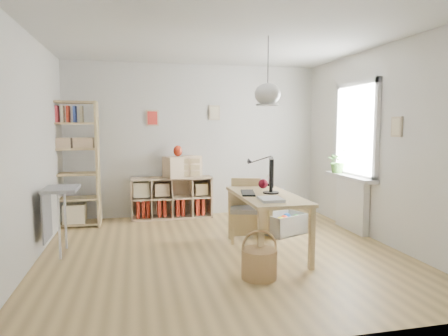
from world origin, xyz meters
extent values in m
plane|color=tan|center=(0.00, 0.00, 0.00)|extent=(4.50, 4.50, 0.00)
plane|color=silver|center=(0.00, 2.25, 1.35)|extent=(4.50, 0.00, 4.50)
plane|color=silver|center=(0.00, -2.25, 1.35)|extent=(4.50, 0.00, 4.50)
plane|color=silver|center=(-2.25, 0.00, 1.35)|extent=(0.00, 4.50, 4.50)
plane|color=silver|center=(2.25, 0.00, 1.35)|extent=(0.00, 4.50, 4.50)
plane|color=silver|center=(0.00, 0.00, 2.70)|extent=(4.50, 4.50, 0.00)
cylinder|color=black|center=(0.55, -0.15, 2.36)|extent=(0.01, 0.01, 0.68)
ellipsoid|color=white|center=(0.55, -0.15, 2.00)|extent=(0.32, 0.32, 0.27)
cube|color=white|center=(2.23, 0.60, 1.55)|extent=(0.03, 1.00, 1.30)
cube|color=silver|center=(2.21, 0.06, 1.55)|extent=(0.06, 0.08, 1.46)
cube|color=silver|center=(2.21, 1.14, 1.55)|extent=(0.06, 0.08, 1.46)
cube|color=silver|center=(2.21, 0.60, 2.24)|extent=(0.06, 1.16, 0.08)
cube|color=silver|center=(2.21, 0.60, 0.86)|extent=(0.06, 1.16, 0.08)
cube|color=white|center=(2.19, 0.60, 0.40)|extent=(0.10, 0.80, 0.80)
cube|color=silver|center=(2.14, 0.60, 0.83)|extent=(0.22, 1.20, 0.06)
cube|color=tan|center=(0.55, -0.15, 0.73)|extent=(0.70, 1.50, 0.04)
cube|color=tan|center=(0.25, -0.85, 0.35)|extent=(0.06, 0.06, 0.71)
cube|color=tan|center=(0.25, 0.55, 0.35)|extent=(0.06, 0.06, 0.71)
cube|color=tan|center=(0.85, -0.85, 0.35)|extent=(0.06, 0.06, 0.71)
cube|color=tan|center=(0.85, 0.55, 0.35)|extent=(0.06, 0.06, 0.71)
cube|color=tan|center=(-0.45, 2.04, 0.01)|extent=(1.40, 0.38, 0.03)
cube|color=tan|center=(-0.45, 2.04, 0.70)|extent=(1.40, 0.38, 0.03)
cube|color=tan|center=(-1.14, 2.04, 0.36)|extent=(0.03, 0.38, 0.72)
cube|color=tan|center=(0.23, 2.04, 0.36)|extent=(0.03, 0.38, 0.72)
cube|color=tan|center=(-0.45, 2.22, 0.36)|extent=(1.40, 0.02, 0.72)
cube|color=maroon|center=(-1.03, 2.06, 0.19)|extent=(0.06, 0.26, 0.30)
cube|color=maroon|center=(-0.94, 2.06, 0.19)|extent=(0.05, 0.26, 0.30)
cube|color=maroon|center=(-0.86, 2.06, 0.19)|extent=(0.05, 0.26, 0.30)
cube|color=maroon|center=(-0.67, 2.06, 0.19)|extent=(0.05, 0.26, 0.30)
cube|color=maroon|center=(-0.58, 2.06, 0.19)|extent=(0.05, 0.26, 0.30)
cube|color=maroon|center=(-0.35, 2.06, 0.19)|extent=(0.06, 0.26, 0.30)
cube|color=maroon|center=(-0.26, 2.06, 0.19)|extent=(0.06, 0.26, 0.30)
cube|color=maroon|center=(0.00, 2.06, 0.19)|extent=(0.06, 0.26, 0.30)
cube|color=maroon|center=(0.09, 2.06, 0.19)|extent=(0.05, 0.26, 0.30)
cube|color=tan|center=(-2.41, 1.80, 1.00)|extent=(0.04, 0.38, 2.00)
cube|color=tan|center=(-1.65, 1.80, 1.00)|extent=(0.04, 0.38, 2.00)
cube|color=tan|center=(-2.03, 1.80, 0.05)|extent=(0.76, 0.38, 0.03)
cube|color=tan|center=(-2.03, 1.80, 0.45)|extent=(0.76, 0.38, 0.03)
cube|color=tan|center=(-2.03, 1.80, 0.85)|extent=(0.76, 0.38, 0.03)
cube|color=tan|center=(-2.03, 1.80, 1.25)|extent=(0.76, 0.38, 0.03)
cube|color=tan|center=(-2.03, 1.80, 1.65)|extent=(0.76, 0.38, 0.03)
cube|color=tan|center=(-2.03, 1.80, 1.98)|extent=(0.76, 0.38, 0.03)
cube|color=#283D94|center=(-2.31, 1.80, 1.79)|extent=(0.04, 0.18, 0.26)
cube|color=maroon|center=(-2.23, 1.80, 1.79)|extent=(0.04, 0.18, 0.26)
cube|color=beige|center=(-2.15, 1.80, 1.79)|extent=(0.04, 0.18, 0.26)
cube|color=maroon|center=(-2.07, 1.80, 1.79)|extent=(0.04, 0.18, 0.26)
cube|color=#283D94|center=(-1.97, 1.80, 1.79)|extent=(0.04, 0.18, 0.26)
cube|color=beige|center=(-1.87, 1.80, 1.79)|extent=(0.04, 0.18, 0.26)
cube|color=gray|center=(-1.97, 0.35, 0.83)|extent=(0.40, 0.55, 0.04)
cylinder|color=white|center=(-1.97, 0.13, 0.41)|extent=(0.03, 0.03, 0.82)
cylinder|color=white|center=(-1.97, 0.57, 0.41)|extent=(0.03, 0.03, 0.82)
cube|color=gray|center=(-2.15, 0.35, 0.50)|extent=(0.02, 0.50, 0.62)
cube|color=gray|center=(0.43, 0.40, 0.45)|extent=(0.52, 0.52, 0.06)
cube|color=tan|center=(0.21, 0.27, 0.21)|extent=(0.04, 0.04, 0.42)
cube|color=tan|center=(0.31, 0.62, 0.21)|extent=(0.04, 0.04, 0.42)
cube|color=tan|center=(0.56, 0.17, 0.21)|extent=(0.04, 0.04, 0.42)
cube|color=tan|center=(0.66, 0.52, 0.21)|extent=(0.04, 0.04, 0.42)
cube|color=tan|center=(0.49, 0.58, 0.68)|extent=(0.42, 0.15, 0.38)
cylinder|color=#A5814A|center=(0.20, -0.96, 0.16)|extent=(0.38, 0.38, 0.31)
torus|color=#A5814A|center=(0.20, -0.96, 0.33)|extent=(0.38, 0.06, 0.38)
cube|color=silver|center=(1.10, 0.63, 0.01)|extent=(0.71, 0.61, 0.02)
cube|color=silver|center=(0.84, 0.52, 0.15)|extent=(0.18, 0.38, 0.31)
cube|color=silver|center=(1.36, 0.75, 0.15)|extent=(0.18, 0.38, 0.31)
cube|color=silver|center=(1.18, 0.46, 0.15)|extent=(0.55, 0.26, 0.31)
cube|color=silver|center=(1.02, 0.81, 0.15)|extent=(0.55, 0.26, 0.31)
cube|color=silver|center=(0.95, 0.97, 0.44)|extent=(0.62, 0.42, 0.38)
sphere|color=#F5FF1C|center=(1.00, 0.52, 0.22)|extent=(0.13, 0.13, 0.13)
sphere|color=blue|center=(1.17, 0.72, 0.22)|extent=(0.13, 0.13, 0.13)
sphere|color=red|center=(1.09, 0.61, 0.22)|extent=(0.13, 0.13, 0.13)
sphere|color=green|center=(1.28, 0.62, 0.22)|extent=(0.13, 0.13, 0.13)
cylinder|color=black|center=(0.63, -0.08, 0.76)|extent=(0.21, 0.21, 0.02)
cylinder|color=black|center=(0.63, -0.08, 0.82)|extent=(0.05, 0.05, 0.09)
cube|color=black|center=(0.63, -0.08, 1.03)|extent=(0.20, 0.51, 0.34)
cube|color=black|center=(0.33, -0.05, 0.76)|extent=(0.25, 0.45, 0.02)
cylinder|color=black|center=(0.82, 0.52, 0.77)|extent=(0.06, 0.06, 0.04)
cylinder|color=black|center=(0.82, 0.52, 0.95)|extent=(0.01, 0.01, 0.37)
cone|color=black|center=(0.51, 0.44, 1.12)|extent=(0.09, 0.06, 0.09)
sphere|color=#520A15|center=(0.66, 0.31, 0.82)|extent=(0.13, 0.13, 0.13)
cube|color=silver|center=(0.46, -0.56, 0.77)|extent=(0.27, 0.33, 0.03)
cube|color=tan|center=(-0.26, 2.04, 0.90)|extent=(0.70, 0.53, 0.37)
ellipsoid|color=maroon|center=(-0.33, 2.04, 1.18)|extent=(0.16, 0.16, 0.19)
imported|color=#3A6A27|center=(2.12, 0.95, 1.05)|extent=(0.42, 0.39, 0.38)
camera|label=1|loc=(-1.06, -4.88, 1.61)|focal=32.00mm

